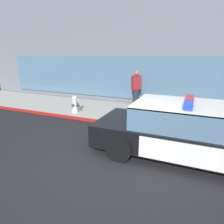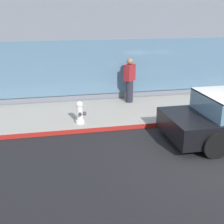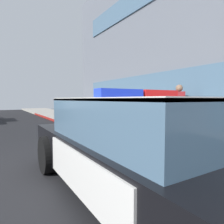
% 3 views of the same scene
% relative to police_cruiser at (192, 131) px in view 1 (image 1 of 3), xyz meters
% --- Properties ---
extents(ground, '(48.00, 48.00, 0.00)m').
position_rel_police_cruiser_xyz_m(ground, '(-1.79, -1.22, -0.68)').
color(ground, black).
extents(sidewalk, '(48.00, 2.96, 0.15)m').
position_rel_police_cruiser_xyz_m(sidewalk, '(-1.79, 2.80, -0.61)').
color(sidewalk, '#A39E93').
rests_on(sidewalk, ground).
extents(curb_red_paint, '(28.80, 0.04, 0.14)m').
position_rel_police_cruiser_xyz_m(curb_red_paint, '(-1.79, 1.30, -0.61)').
color(curb_red_paint, maroon).
rests_on(curb_red_paint, ground).
extents(storefront_building, '(24.42, 12.02, 8.60)m').
position_rel_police_cruiser_xyz_m(storefront_building, '(-0.25, 10.30, 3.62)').
color(storefront_building, slate).
rests_on(storefront_building, ground).
extents(police_cruiser, '(5.06, 2.16, 1.49)m').
position_rel_police_cruiser_xyz_m(police_cruiser, '(0.00, 0.00, 0.00)').
color(police_cruiser, black).
rests_on(police_cruiser, ground).
extents(fire_hydrant, '(0.34, 0.39, 0.73)m').
position_rel_police_cruiser_xyz_m(fire_hydrant, '(-4.71, 1.81, -0.18)').
color(fire_hydrant, silver).
rests_on(fire_hydrant, sidewalk).
extents(pedestrian_on_sidewalk, '(0.48, 0.45, 1.71)m').
position_rel_police_cruiser_xyz_m(pedestrian_on_sidewalk, '(-2.57, 3.73, 0.33)').
color(pedestrian_on_sidewalk, '#23232D').
rests_on(pedestrian_on_sidewalk, sidewalk).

